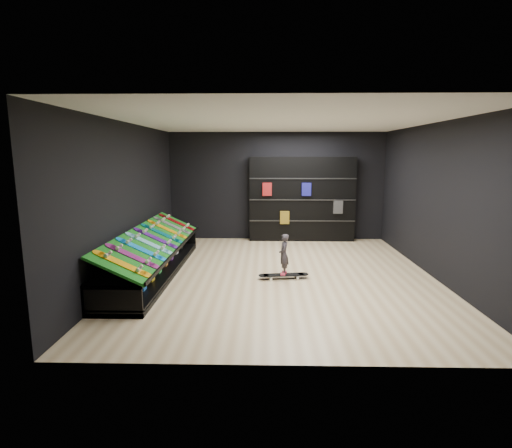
{
  "coord_description": "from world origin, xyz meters",
  "views": [
    {
      "loc": [
        -0.31,
        -7.73,
        2.39
      ],
      "look_at": [
        -0.5,
        0.2,
        1.0
      ],
      "focal_mm": 28.0,
      "sensor_mm": 36.0,
      "label": 1
    }
  ],
  "objects_px": {
    "back_shelving": "(302,199)",
    "floor_skateboard": "(284,276)",
    "display_rack": "(154,262)",
    "child": "(284,262)"
  },
  "relations": [
    {
      "from": "child",
      "to": "floor_skateboard",
      "type": "bearing_deg",
      "value": 180.0
    },
    {
      "from": "back_shelving",
      "to": "floor_skateboard",
      "type": "relative_size",
      "value": 2.96
    },
    {
      "from": "floor_skateboard",
      "to": "display_rack",
      "type": "bearing_deg",
      "value": 166.44
    },
    {
      "from": "display_rack",
      "to": "child",
      "type": "xyz_separation_m",
      "value": [
        2.6,
        -0.26,
        0.08
      ]
    },
    {
      "from": "floor_skateboard",
      "to": "child",
      "type": "xyz_separation_m",
      "value": [
        0.0,
        0.0,
        0.28
      ]
    },
    {
      "from": "display_rack",
      "to": "floor_skateboard",
      "type": "bearing_deg",
      "value": -5.62
    },
    {
      "from": "floor_skateboard",
      "to": "child",
      "type": "height_order",
      "value": "child"
    },
    {
      "from": "floor_skateboard",
      "to": "child",
      "type": "distance_m",
      "value": 0.28
    },
    {
      "from": "display_rack",
      "to": "back_shelving",
      "type": "xyz_separation_m",
      "value": [
        3.25,
        3.32,
        0.91
      ]
    },
    {
      "from": "back_shelving",
      "to": "child",
      "type": "height_order",
      "value": "back_shelving"
    }
  ]
}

